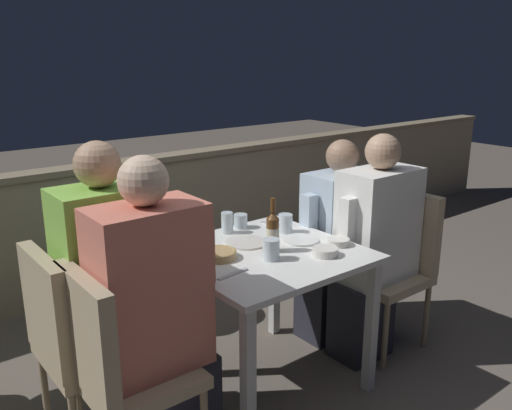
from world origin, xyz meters
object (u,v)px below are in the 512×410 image
(person_coral_top, at_px, (158,317))
(person_green_blouse, at_px, (114,292))
(person_white_polo, at_px, (373,248))
(chair_left_near, at_px, (113,360))
(chair_left_far, at_px, (72,333))
(beer_bottle, at_px, (273,231))
(chair_right_far, at_px, (357,242))
(chair_right_near, at_px, (395,255))
(person_blue_shirt, at_px, (335,240))

(person_coral_top, xyz_separation_m, person_green_blouse, (-0.05, 0.30, 0.01))
(person_white_polo, bearing_deg, person_green_blouse, 169.07)
(chair_left_near, bearing_deg, chair_left_far, 99.67)
(person_coral_top, relative_size, beer_bottle, 4.89)
(chair_right_far, bearing_deg, person_white_polo, -125.04)
(person_coral_top, xyz_separation_m, chair_left_far, (-0.25, 0.30, -0.12))
(chair_left_near, bearing_deg, beer_bottle, 7.91)
(person_coral_top, xyz_separation_m, chair_right_far, (1.53, 0.31, -0.12))
(chair_right_near, relative_size, chair_right_far, 1.00)
(beer_bottle, bearing_deg, person_green_blouse, 167.12)
(chair_left_near, xyz_separation_m, beer_bottle, (0.89, 0.12, 0.29))
(chair_left_far, distance_m, chair_right_far, 1.78)
(chair_left_near, bearing_deg, chair_right_near, 0.90)
(chair_left_near, height_order, beer_bottle, beer_bottle)
(person_green_blouse, distance_m, chair_right_far, 1.59)
(chair_left_far, height_order, beer_bottle, beer_bottle)
(chair_left_near, height_order, person_green_blouse, person_green_blouse)
(beer_bottle, bearing_deg, chair_right_near, -6.59)
(chair_left_far, distance_m, chair_right_near, 1.81)
(person_white_polo, bearing_deg, chair_left_near, -178.99)
(chair_left_near, xyz_separation_m, person_green_blouse, (0.15, 0.30, 0.13))
(chair_right_near, height_order, chair_right_far, same)
(chair_right_near, bearing_deg, chair_right_far, 90.83)
(chair_left_far, xyz_separation_m, person_white_polo, (1.59, -0.27, 0.09))
(person_coral_top, distance_m, chair_left_far, 0.40)
(chair_left_near, relative_size, chair_right_near, 1.00)
(person_white_polo, bearing_deg, person_blue_shirt, 91.30)
(person_green_blouse, bearing_deg, person_blue_shirt, 0.51)
(chair_right_far, bearing_deg, chair_left_near, -169.94)
(person_white_polo, relative_size, beer_bottle, 4.69)
(person_coral_top, relative_size, person_blue_shirt, 1.10)
(chair_left_near, xyz_separation_m, chair_right_far, (1.73, 0.31, 0.00))
(chair_right_near, bearing_deg, chair_left_far, 171.47)
(chair_left_far, xyz_separation_m, person_blue_shirt, (1.58, 0.01, 0.06))
(person_white_polo, relative_size, chair_right_far, 1.39)
(chair_right_far, distance_m, person_blue_shirt, 0.21)
(chair_left_near, distance_m, person_blue_shirt, 1.56)
(chair_left_near, height_order, person_coral_top, person_coral_top)
(person_coral_top, distance_m, person_white_polo, 1.34)
(person_white_polo, bearing_deg, person_coral_top, -178.84)
(person_white_polo, height_order, person_blue_shirt, person_white_polo)
(person_green_blouse, xyz_separation_m, beer_bottle, (0.75, -0.17, 0.16))
(person_green_blouse, distance_m, person_blue_shirt, 1.38)
(person_green_blouse, relative_size, chair_right_far, 1.47)
(chair_right_near, xyz_separation_m, chair_right_far, (-0.00, 0.28, 0.00))
(chair_right_far, xyz_separation_m, person_blue_shirt, (-0.20, -0.00, 0.06))
(person_white_polo, xyz_separation_m, beer_bottle, (-0.64, 0.10, 0.21))
(person_green_blouse, distance_m, beer_bottle, 0.78)
(person_blue_shirt, height_order, beer_bottle, person_blue_shirt)
(person_white_polo, xyz_separation_m, chair_right_far, (0.20, 0.28, -0.09))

